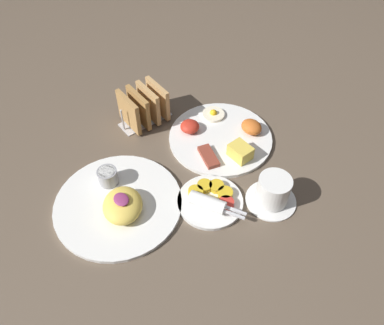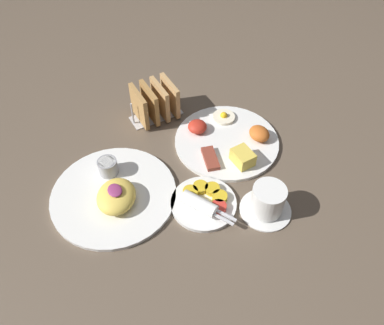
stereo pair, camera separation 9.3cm
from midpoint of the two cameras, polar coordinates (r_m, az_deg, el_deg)
name	(u,v)px [view 2 (the right image)]	position (r m, az deg, el deg)	size (l,w,h in m)	color
ground_plane	(152,164)	(0.96, -3.38, -0.44)	(3.00, 3.00, 0.00)	brown
plate_breakfast	(228,140)	(1.02, 8.14, 3.27)	(0.28, 0.28, 0.05)	white
plate_condiments	(204,202)	(0.88, 4.86, -6.14)	(0.17, 0.16, 0.04)	white
plate_foreground	(114,193)	(0.90, -8.93, -4.75)	(0.30, 0.30, 0.06)	white
toast_rack	(155,103)	(1.06, -3.15, 8.97)	(0.10, 0.15, 0.10)	#B7B7BC
coffee_cup	(267,201)	(0.87, 14.44, -5.93)	(0.12, 0.12, 0.08)	white
teaspoon	(118,226)	(0.86, -8.13, -9.78)	(0.12, 0.07, 0.01)	silver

